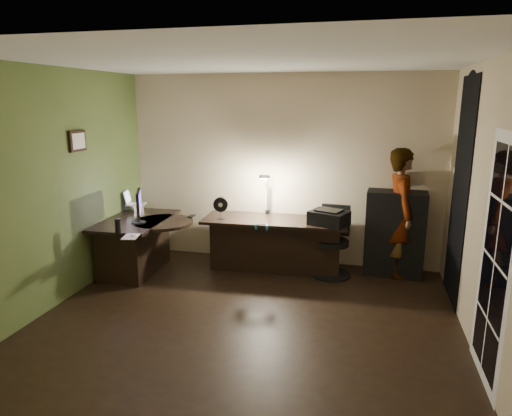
% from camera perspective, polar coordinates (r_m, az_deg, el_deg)
% --- Properties ---
extents(floor, '(4.50, 4.00, 0.01)m').
position_cam_1_polar(floor, '(5.11, -1.20, -13.81)').
color(floor, black).
rests_on(floor, ground).
extents(ceiling, '(4.50, 4.00, 0.01)m').
position_cam_1_polar(ceiling, '(4.57, -1.37, 18.06)').
color(ceiling, silver).
rests_on(ceiling, floor).
extents(wall_back, '(4.50, 0.01, 2.70)m').
position_cam_1_polar(wall_back, '(6.58, 3.26, 4.76)').
color(wall_back, '#C2AF8C').
rests_on(wall_back, floor).
extents(wall_front, '(4.50, 0.01, 2.70)m').
position_cam_1_polar(wall_front, '(2.84, -11.89, -7.07)').
color(wall_front, '#C2AF8C').
rests_on(wall_front, floor).
extents(wall_left, '(0.01, 4.00, 2.70)m').
position_cam_1_polar(wall_left, '(5.67, -23.91, 2.24)').
color(wall_left, '#C2AF8C').
rests_on(wall_left, floor).
extents(wall_right, '(0.01, 4.00, 2.70)m').
position_cam_1_polar(wall_right, '(4.63, 26.79, -0.31)').
color(wall_right, '#C2AF8C').
rests_on(wall_right, floor).
extents(green_wall_overlay, '(0.00, 4.00, 2.70)m').
position_cam_1_polar(green_wall_overlay, '(5.66, -23.79, 2.23)').
color(green_wall_overlay, '#4D622C').
rests_on(green_wall_overlay, floor).
extents(arched_doorway, '(0.01, 0.90, 2.60)m').
position_cam_1_polar(arched_doorway, '(5.74, 24.14, 1.83)').
color(arched_doorway, black).
rests_on(arched_doorway, floor).
extents(french_door, '(0.02, 0.92, 2.10)m').
position_cam_1_polar(french_door, '(4.19, 27.73, -6.02)').
color(french_door, white).
rests_on(french_door, floor).
extents(framed_picture, '(0.04, 0.30, 0.25)m').
position_cam_1_polar(framed_picture, '(5.94, -21.46, 7.80)').
color(framed_picture, black).
rests_on(framed_picture, wall_left).
extents(desk_left, '(0.85, 1.33, 0.75)m').
position_cam_1_polar(desk_left, '(6.51, -14.61, -4.58)').
color(desk_left, black).
rests_on(desk_left, floor).
extents(desk_right, '(2.00, 0.77, 0.74)m').
position_cam_1_polar(desk_right, '(6.36, 2.35, -4.63)').
color(desk_right, black).
rests_on(desk_right, floor).
extents(cabinet, '(0.79, 0.43, 1.15)m').
position_cam_1_polar(cabinet, '(6.43, 16.94, -3.06)').
color(cabinet, black).
rests_on(cabinet, floor).
extents(laptop_stand, '(0.27, 0.25, 0.09)m').
position_cam_1_polar(laptop_stand, '(6.93, -15.01, 0.12)').
color(laptop_stand, silver).
rests_on(laptop_stand, desk_left).
extents(laptop, '(0.36, 0.34, 0.20)m').
position_cam_1_polar(laptop, '(6.88, -14.78, 1.24)').
color(laptop, silver).
rests_on(laptop, laptop_stand).
extents(monitor, '(0.28, 0.47, 0.31)m').
position_cam_1_polar(monitor, '(6.16, -14.54, -0.40)').
color(monitor, black).
rests_on(monitor, desk_left).
extents(mouse, '(0.08, 0.11, 0.04)m').
position_cam_1_polar(mouse, '(5.59, -15.04, -3.30)').
color(mouse, silver).
rests_on(mouse, desk_left).
extents(phone, '(0.08, 0.14, 0.01)m').
position_cam_1_polar(phone, '(6.41, -8.01, -0.99)').
color(phone, black).
rests_on(phone, desk_left).
extents(pen, '(0.01, 0.13, 0.01)m').
position_cam_1_polar(pen, '(6.15, -14.66, -1.91)').
color(pen, black).
rests_on(pen, desk_left).
extents(speaker, '(0.08, 0.08, 0.18)m').
position_cam_1_polar(speaker, '(5.75, -16.87, -2.18)').
color(speaker, black).
rests_on(speaker, desk_left).
extents(notepad, '(0.21, 0.26, 0.01)m').
position_cam_1_polar(notepad, '(5.58, -15.41, -3.49)').
color(notepad, silver).
rests_on(notepad, desk_left).
extents(desk_fan, '(0.22, 0.14, 0.31)m').
position_cam_1_polar(desk_fan, '(6.26, -4.40, -0.02)').
color(desk_fan, black).
rests_on(desk_fan, desk_right).
extents(headphones, '(0.19, 0.13, 0.08)m').
position_cam_1_polar(headphones, '(5.75, 0.67, -2.33)').
color(headphones, '#15608E').
rests_on(headphones, desk_right).
extents(printer, '(0.57, 0.51, 0.21)m').
position_cam_1_polar(printer, '(6.03, 9.10, -1.16)').
color(printer, black).
rests_on(printer, desk_right).
extents(desk_lamp, '(0.19, 0.30, 0.63)m').
position_cam_1_polar(desk_lamp, '(6.50, 1.49, 1.95)').
color(desk_lamp, black).
rests_on(desk_lamp, desk_right).
extents(office_chair, '(0.58, 0.58, 0.94)m').
position_cam_1_polar(office_chair, '(6.21, 9.49, -4.25)').
color(office_chair, black).
rests_on(office_chair, floor).
extents(person, '(0.49, 0.67, 1.73)m').
position_cam_1_polar(person, '(6.36, 17.62, -0.60)').
color(person, '#D8A88C').
rests_on(person, floor).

